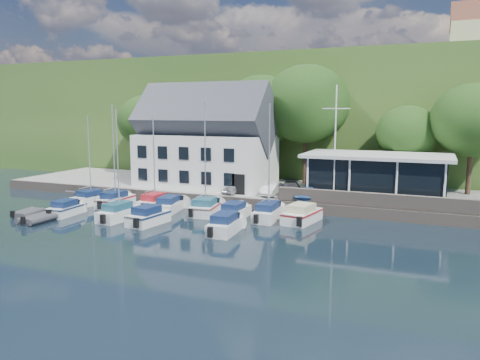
{
  "coord_description": "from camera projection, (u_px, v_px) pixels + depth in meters",
  "views": [
    {
      "loc": [
        15.87,
        -28.7,
        9.11
      ],
      "look_at": [
        0.11,
        9.0,
        3.0
      ],
      "focal_mm": 35.0,
      "sensor_mm": 36.0,
      "label": 1
    }
  ],
  "objects": [
    {
      "name": "hillside",
      "position": [
        347.0,
        116.0,
        88.98
      ],
      "size": [
        160.0,
        75.0,
        16.0
      ],
      "primitive_type": "cube",
      "color": "#2D501E",
      "rests_on": "ground"
    },
    {
      "name": "tree_0",
      "position": [
        147.0,
        135.0,
        58.98
      ],
      "size": [
        7.34,
        7.34,
        10.03
      ],
      "primitive_type": null,
      "color": "#19340F",
      "rests_on": "quay"
    },
    {
      "name": "car_silver",
      "position": [
        234.0,
        188.0,
        46.09
      ],
      "size": [
        1.67,
        3.36,
        1.1
      ],
      "primitive_type": "imported",
      "rotation": [
        0.0,
        0.0,
        -0.12
      ],
      "color": "#BBBBC0",
      "rests_on": "quay"
    },
    {
      "name": "boat_r1_1",
      "position": [
        114.0,
        158.0,
        43.91
      ],
      "size": [
        2.11,
        5.95,
        9.25
      ],
      "primitive_type": null,
      "rotation": [
        0.0,
        0.0,
        0.02
      ],
      "color": "silver",
      "rests_on": "ground"
    },
    {
      "name": "tree_2",
      "position": [
        261.0,
        129.0,
        53.18
      ],
      "size": [
        8.82,
        8.82,
        12.06
      ],
      "primitive_type": null,
      "color": "#19340F",
      "rests_on": "quay"
    },
    {
      "name": "tree_5",
      "position": [
        471.0,
        139.0,
        44.82
      ],
      "size": [
        7.82,
        7.82,
        10.69
      ],
      "primitive_type": null,
      "color": "#19340F",
      "rests_on": "quay"
    },
    {
      "name": "tree_4",
      "position": [
        406.0,
        148.0,
        47.97
      ],
      "size": [
        6.31,
        6.31,
        8.62
      ],
      "primitive_type": null,
      "color": "#19340F",
      "rests_on": "quay"
    },
    {
      "name": "car_blue",
      "position": [
        307.0,
        192.0,
        43.1
      ],
      "size": [
        1.59,
        3.67,
        1.23
      ],
      "primitive_type": "imported",
      "rotation": [
        0.0,
        0.0,
        -0.05
      ],
      "color": "#2D528A",
      "rests_on": "quay"
    },
    {
      "name": "boat_r1_6",
      "position": [
        269.0,
        165.0,
        38.81
      ],
      "size": [
        2.22,
        6.96,
        9.16
      ],
      "primitive_type": null,
      "rotation": [
        0.0,
        0.0,
        0.06
      ],
      "color": "silver",
      "rests_on": "ground"
    },
    {
      "name": "car_dgrey",
      "position": [
        291.0,
        189.0,
        44.55
      ],
      "size": [
        3.06,
        4.87,
        1.31
      ],
      "primitive_type": "imported",
      "rotation": [
        0.0,
        0.0,
        0.29
      ],
      "color": "#333238",
      "rests_on": "quay"
    },
    {
      "name": "quay",
      "position": [
        270.0,
        192.0,
        49.48
      ],
      "size": [
        60.0,
        13.0,
        1.0
      ],
      "primitive_type": "cube",
      "color": "gray",
      "rests_on": "ground"
    },
    {
      "name": "tree_1",
      "position": [
        190.0,
        136.0,
        57.61
      ],
      "size": [
        7.28,
        7.28,
        9.96
      ],
      "primitive_type": null,
      "color": "#19340F",
      "rests_on": "quay"
    },
    {
      "name": "boat_r2_2",
      "position": [
        148.0,
        215.0,
        37.55
      ],
      "size": [
        2.58,
        5.49,
        1.54
      ],
      "primitive_type": null,
      "rotation": [
        0.0,
        0.0,
        -0.12
      ],
      "color": "silver",
      "rests_on": "ground"
    },
    {
      "name": "boat_r1_0",
      "position": [
        89.0,
        159.0,
        45.06
      ],
      "size": [
        2.75,
        5.71,
        8.8
      ],
      "primitive_type": null,
      "rotation": [
        0.0,
        0.0,
        -0.15
      ],
      "color": "silver",
      "rests_on": "ground"
    },
    {
      "name": "boat_r2_0",
      "position": [
        67.0,
        207.0,
        40.92
      ],
      "size": [
        2.08,
        5.21,
        1.37
      ],
      "primitive_type": null,
      "rotation": [
        0.0,
        0.0,
        0.06
      ],
      "color": "silver",
      "rests_on": "ground"
    },
    {
      "name": "boat_r1_5",
      "position": [
        235.0,
        210.0,
        39.82
      ],
      "size": [
        2.0,
        5.46,
        1.38
      ],
      "primitive_type": null,
      "rotation": [
        0.0,
        0.0,
        0.02
      ],
      "color": "silver",
      "rests_on": "ground"
    },
    {
      "name": "tree_3",
      "position": [
        306.0,
        125.0,
        51.55
      ],
      "size": [
        9.57,
        9.57,
        13.08
      ],
      "primitive_type": null,
      "color": "#19340F",
      "rests_on": "quay"
    },
    {
      "name": "boat_r1_4",
      "position": [
        205.0,
        163.0,
        40.57
      ],
      "size": [
        2.99,
        5.89,
        9.12
      ],
      "primitive_type": null,
      "rotation": [
        0.0,
        0.0,
        0.15
      ],
      "color": "silver",
      "rests_on": "ground"
    },
    {
      "name": "club_pavilion",
      "position": [
        377.0,
        176.0,
        43.54
      ],
      "size": [
        13.2,
        7.2,
        4.1
      ],
      "primitive_type": null,
      "color": "black",
      "rests_on": "quay"
    },
    {
      "name": "harbor_building",
      "position": [
        206.0,
        145.0,
        50.52
      ],
      "size": [
        14.4,
        8.2,
        8.7
      ],
      "primitive_type": null,
      "color": "white",
      "rests_on": "quay"
    },
    {
      "name": "boat_r1_2",
      "position": [
        154.0,
        160.0,
        42.91
      ],
      "size": [
        2.16,
        5.55,
        9.08
      ],
      "primitive_type": null,
      "rotation": [
        0.0,
        0.0,
        -0.05
      ],
      "color": "silver",
      "rests_on": "ground"
    },
    {
      "name": "boat_r1_3",
      "position": [
        170.0,
        204.0,
        42.46
      ],
      "size": [
        2.84,
        6.34,
        1.42
      ],
      "primitive_type": null,
      "rotation": [
        0.0,
        0.0,
        0.17
      ],
      "color": "silver",
      "rests_on": "ground"
    },
    {
      "name": "quay_face",
      "position": [
        247.0,
        203.0,
        43.55
      ],
      "size": [
        60.0,
        0.3,
        1.0
      ],
      "primitive_type": "cube",
      "color": "#6F6359",
      "rests_on": "ground"
    },
    {
      "name": "dinghy_1",
      "position": [
        38.0,
        217.0,
        38.39
      ],
      "size": [
        2.0,
        3.31,
        0.77
      ],
      "primitive_type": null,
      "rotation": [
        0.0,
        0.0,
        -0.01
      ],
      "color": "#35353A",
      "rests_on": "ground"
    },
    {
      "name": "dinghy_0",
      "position": [
        28.0,
        212.0,
        40.62
      ],
      "size": [
        2.27,
        3.23,
        0.69
      ],
      "primitive_type": null,
      "rotation": [
        0.0,
        0.0,
        0.17
      ],
      "color": "#35353A",
      "rests_on": "ground"
    },
    {
      "name": "boat_r2_3",
      "position": [
        226.0,
        223.0,
        34.98
      ],
      "size": [
        2.3,
        6.05,
        1.54
      ],
      "primitive_type": null,
      "rotation": [
        0.0,
        0.0,
        0.07
      ],
      "color": "silver",
      "rests_on": "ground"
    },
    {
      "name": "ground",
      "position": [
        190.0,
        238.0,
        33.58
      ],
      "size": [
        180.0,
        180.0,
        0.0
      ],
      "primitive_type": "plane",
      "color": "black",
      "rests_on": "ground"
    },
    {
      "name": "gangway",
      "position": [
        91.0,
        200.0,
        48.09
      ],
      "size": [
        1.2,
        6.0,
        1.4
      ],
      "primitive_type": null,
      "color": "silver",
      "rests_on": "ground"
    },
    {
      "name": "boat_r1_7",
      "position": [
        302.0,
        213.0,
        38.25
      ],
      "size": [
        3.13,
        6.18,
        1.57
      ],
      "primitive_type": null,
      "rotation": [
        0.0,
        0.0,
        -0.17
      ],
      "color": "silver",
      "rests_on": "ground"
    },
    {
      "name": "flagpole",
      "position": [
        335.0,
        144.0,
        41.59
      ],
      "size": [
        2.47,
        0.2,
        10.31
      ],
      "primitive_type": null,
      "color": "white",
      "rests_on": "quay"
    },
    {
      "name": "seawall",
      "position": [
        382.0,
        201.0,
        39.17
      ],
      "size": [
        18.0,
        0.5,
        1.2
      ],
      "primitive_type": "cube",
      "color": "#6F6359",
      "rests_on": "quay"
    },
    {
      "name": "boat_r2_1",
      "position": [
        118.0,
        165.0,
        38.57
      ],
      "size": [
        2.22,
        6.23,
        9.26
      ],
      "primitive_type": null,
      "rotation": [
        0.0,
        0.0,
        -0.06
      ],
      "color": "silver",
      "rests_on": "ground"
    },
    {
      "name": "field_patch",
      "position": [
        396.0,
        74.0,
        92.02
      ],
      "size": [
        50.0,
        30.0,
        0.3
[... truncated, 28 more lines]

